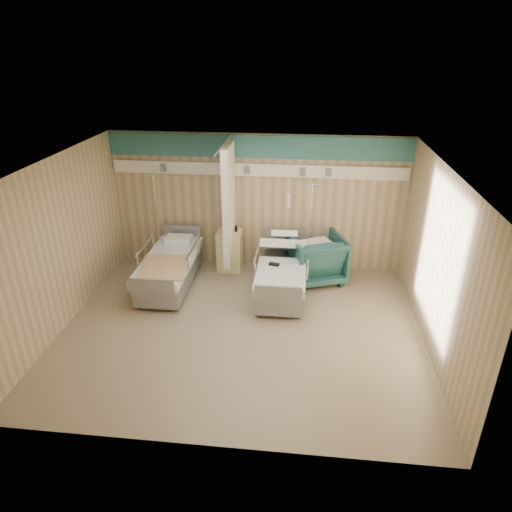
% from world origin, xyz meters
% --- Properties ---
extents(ground, '(6.00, 5.00, 0.00)m').
position_xyz_m(ground, '(0.00, 0.00, 0.00)').
color(ground, gray).
rests_on(ground, ground).
extents(room_walls, '(6.04, 5.04, 2.82)m').
position_xyz_m(room_walls, '(-0.03, 0.25, 1.86)').
color(room_walls, tan).
rests_on(room_walls, ground).
extents(bed_right, '(1.00, 2.16, 0.63)m').
position_xyz_m(bed_right, '(0.60, 1.30, 0.32)').
color(bed_right, white).
rests_on(bed_right, ground).
extents(bed_left, '(1.00, 2.16, 0.63)m').
position_xyz_m(bed_left, '(-1.60, 1.30, 0.32)').
color(bed_left, white).
rests_on(bed_left, ground).
extents(bedside_cabinet, '(0.50, 0.48, 0.85)m').
position_xyz_m(bedside_cabinet, '(-0.55, 2.20, 0.42)').
color(bedside_cabinet, '#E8DF91').
rests_on(bedside_cabinet, ground).
extents(visitor_armchair, '(1.32, 1.34, 0.96)m').
position_xyz_m(visitor_armchair, '(1.25, 1.90, 0.48)').
color(visitor_armchair, '#204D50').
rests_on(visitor_armchair, ground).
extents(waffle_blanket, '(0.72, 0.69, 0.06)m').
position_xyz_m(waffle_blanket, '(1.27, 1.85, 0.99)').
color(waffle_blanket, silver).
rests_on(waffle_blanket, visitor_armchair).
extents(iv_stand_right, '(0.35, 0.35, 1.94)m').
position_xyz_m(iv_stand_right, '(1.10, 2.14, 0.40)').
color(iv_stand_right, silver).
rests_on(iv_stand_right, ground).
extents(iv_stand_left, '(0.36, 0.36, 2.01)m').
position_xyz_m(iv_stand_left, '(-2.08, 2.25, 0.41)').
color(iv_stand_left, silver).
rests_on(iv_stand_left, ground).
extents(call_remote, '(0.21, 0.13, 0.04)m').
position_xyz_m(call_remote, '(0.46, 1.19, 0.65)').
color(call_remote, black).
rests_on(call_remote, bed_right).
extents(tan_blanket, '(0.99, 1.17, 0.04)m').
position_xyz_m(tan_blanket, '(-1.56, 0.84, 0.65)').
color(tan_blanket, tan).
rests_on(tan_blanket, bed_left).
extents(toiletry_bag, '(0.23, 0.18, 0.11)m').
position_xyz_m(toiletry_bag, '(-0.50, 2.23, 0.90)').
color(toiletry_bag, black).
rests_on(toiletry_bag, bedside_cabinet).
extents(white_cup, '(0.11, 0.11, 0.13)m').
position_xyz_m(white_cup, '(-0.66, 2.29, 0.91)').
color(white_cup, white).
rests_on(white_cup, bedside_cabinet).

